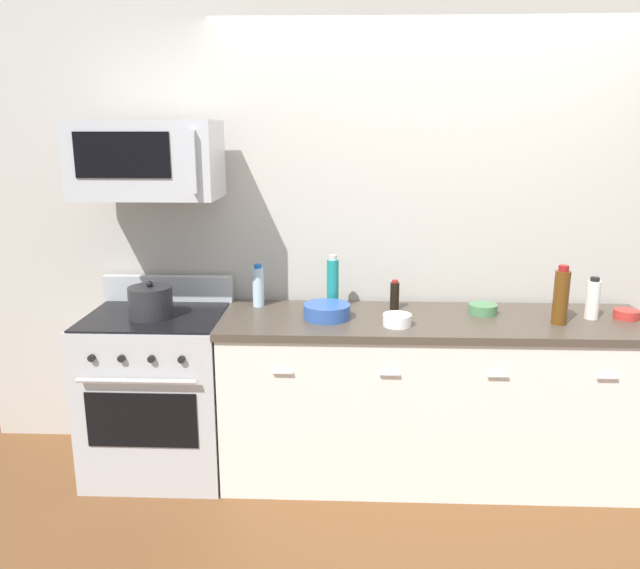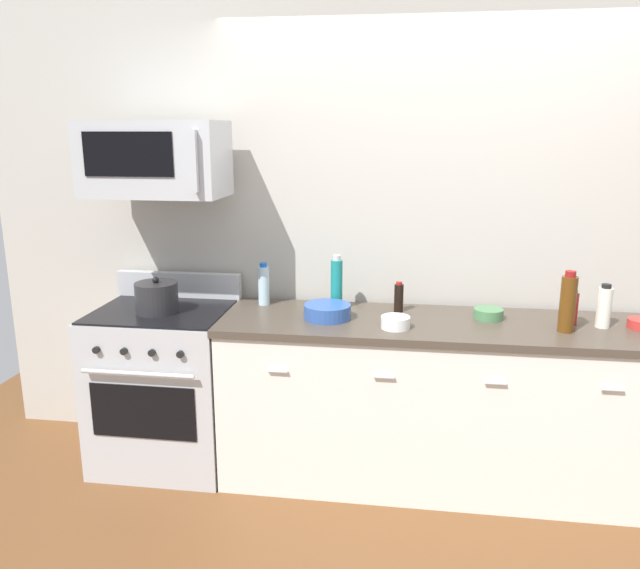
% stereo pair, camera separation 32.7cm
% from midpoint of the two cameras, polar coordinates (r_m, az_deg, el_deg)
% --- Properties ---
extents(ground_plane, '(6.48, 6.48, 0.00)m').
position_cam_midpoint_polar(ground_plane, '(3.74, 7.40, -16.69)').
color(ground_plane, brown).
extents(back_wall, '(5.40, 0.10, 2.70)m').
position_cam_midpoint_polar(back_wall, '(3.68, 7.51, 5.21)').
color(back_wall, '#B7B2A8').
rests_on(back_wall, ground_plane).
extents(counter_unit, '(2.31, 0.66, 0.92)m').
position_cam_midpoint_polar(counter_unit, '(3.53, 7.63, -10.26)').
color(counter_unit, silver).
rests_on(counter_unit, ground_plane).
extents(range_oven, '(0.76, 0.69, 1.07)m').
position_cam_midpoint_polar(range_oven, '(3.72, -16.95, -9.36)').
color(range_oven, '#B7BABF').
rests_on(range_oven, ground_plane).
extents(microwave, '(0.74, 0.44, 0.40)m').
position_cam_midpoint_polar(microwave, '(3.47, -18.21, 10.78)').
color(microwave, '#B7BABF').
extents(bottle_hot_sauce_red, '(0.05, 0.05, 0.18)m').
position_cam_midpoint_polar(bottle_hot_sauce_red, '(3.53, 18.96, -1.49)').
color(bottle_hot_sauce_red, '#B21914').
rests_on(bottle_hot_sauce_red, countertop_slab).
extents(bottle_vinegar_white, '(0.07, 0.07, 0.23)m').
position_cam_midpoint_polar(bottle_vinegar_white, '(3.55, 21.31, -1.29)').
color(bottle_vinegar_white, silver).
rests_on(bottle_vinegar_white, countertop_slab).
extents(bottle_water_clear, '(0.06, 0.06, 0.25)m').
position_cam_midpoint_polar(bottle_water_clear, '(3.57, -8.29, -0.21)').
color(bottle_water_clear, silver).
rests_on(bottle_water_clear, countertop_slab).
extents(bottle_soy_sauce_dark, '(0.05, 0.05, 0.17)m').
position_cam_midpoint_polar(bottle_soy_sauce_dark, '(3.49, 4.19, -1.04)').
color(bottle_soy_sauce_dark, black).
rests_on(bottle_soy_sauce_dark, countertop_slab).
extents(bottle_sparkling_teal, '(0.07, 0.07, 0.31)m').
position_cam_midpoint_polar(bottle_sparkling_teal, '(3.48, -1.51, 0.07)').
color(bottle_sparkling_teal, '#197F7A').
rests_on(bottle_sparkling_teal, countertop_slab).
extents(bottle_wine_amber, '(0.08, 0.08, 0.31)m').
position_cam_midpoint_polar(bottle_wine_amber, '(3.38, 18.64, -1.08)').
color(bottle_wine_amber, '#59330F').
rests_on(bottle_wine_amber, countertop_slab).
extents(bowl_white_ceramic, '(0.15, 0.15, 0.06)m').
position_cam_midpoint_polar(bowl_white_ceramic, '(3.21, 4.19, -3.27)').
color(bowl_white_ceramic, white).
rests_on(bowl_white_ceramic, countertop_slab).
extents(bowl_green_glaze, '(0.16, 0.16, 0.05)m').
position_cam_midpoint_polar(bowl_green_glaze, '(3.49, 12.10, -2.20)').
color(bowl_green_glaze, '#477A4C').
rests_on(bowl_green_glaze, countertop_slab).
extents(bowl_red_small, '(0.13, 0.13, 0.05)m').
position_cam_midpoint_polar(bowl_red_small, '(3.64, 23.97, -2.50)').
color(bowl_red_small, '#B72D28').
rests_on(bowl_red_small, countertop_slab).
extents(bowl_blue_mixing, '(0.25, 0.25, 0.08)m').
position_cam_midpoint_polar(bowl_blue_mixing, '(3.33, -2.18, -2.45)').
color(bowl_blue_mixing, '#2D519E').
rests_on(bowl_blue_mixing, countertop_slab).
extents(stockpot, '(0.23, 0.23, 0.20)m').
position_cam_midpoint_polar(stockpot, '(3.50, -17.85, -1.57)').
color(stockpot, '#262628').
rests_on(stockpot, range_oven).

